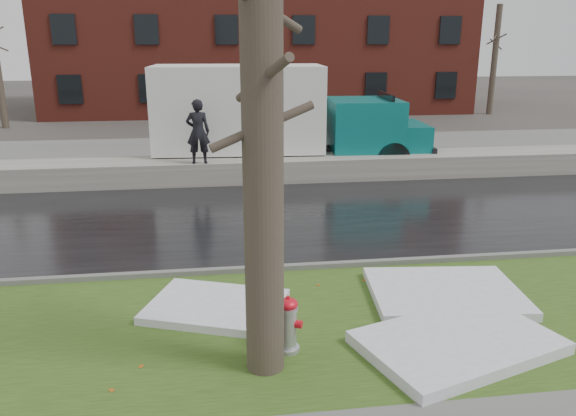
{
  "coord_description": "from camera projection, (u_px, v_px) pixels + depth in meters",
  "views": [
    {
      "loc": [
        -1.24,
        -9.28,
        4.43
      ],
      "look_at": [
        0.31,
        2.07,
        1.0
      ],
      "focal_mm": 35.0,
      "sensor_mm": 36.0,
      "label": 1
    }
  ],
  "objects": [
    {
      "name": "snow_patch_side",
      "position": [
        458.0,
        342.0,
        8.32
      ],
      "size": [
        3.23,
        2.6,
        0.18
      ],
      "primitive_type": "cube",
      "rotation": [
        0.0,
        0.0,
        0.33
      ],
      "color": "white",
      "rests_on": "verge"
    },
    {
      "name": "tree",
      "position": [
        263.0,
        132.0,
        6.93
      ],
      "size": [
        1.35,
        1.58,
        6.55
      ],
      "rotation": [
        0.0,
        0.0,
        -0.14
      ],
      "color": "brown",
      "rests_on": "verge"
    },
    {
      "name": "parking_lot",
      "position": [
        244.0,
        155.0,
        22.57
      ],
      "size": [
        60.0,
        9.0,
        0.03
      ],
      "primitive_type": "cube",
      "color": "slate",
      "rests_on": "ground"
    },
    {
      "name": "bg_tree_center",
      "position": [
        128.0,
        60.0,
        33.18
      ],
      "size": [
        1.4,
        1.62,
        6.5
      ],
      "color": "brown",
      "rests_on": "ground"
    },
    {
      "name": "snow_patch_near",
      "position": [
        445.0,
        293.0,
        9.98
      ],
      "size": [
        2.79,
        2.26,
        0.16
      ],
      "primitive_type": "cube",
      "rotation": [
        0.0,
        0.0,
        -0.1
      ],
      "color": "white",
      "rests_on": "verge"
    },
    {
      "name": "bg_tree_right",
      "position": [
        494.0,
        59.0,
        34.13
      ],
      "size": [
        1.4,
        1.62,
        6.5
      ],
      "color": "brown",
      "rests_on": "ground"
    },
    {
      "name": "curb",
      "position": [
        280.0,
        268.0,
        11.17
      ],
      "size": [
        60.0,
        0.15,
        0.14
      ],
      "primitive_type": "cube",
      "color": "slate",
      "rests_on": "ground"
    },
    {
      "name": "road",
      "position": [
        264.0,
        218.0,
        14.5
      ],
      "size": [
        60.0,
        7.0,
        0.03
      ],
      "primitive_type": "cube",
      "color": "black",
      "rests_on": "ground"
    },
    {
      "name": "worker",
      "position": [
        198.0,
        132.0,
        17.21
      ],
      "size": [
        0.73,
        0.48,
        1.98
      ],
      "primitive_type": "imported",
      "rotation": [
        0.0,
        0.0,
        3.13
      ],
      "color": "black",
      "rests_on": "snowbank"
    },
    {
      "name": "verge",
      "position": [
        297.0,
        325.0,
        9.04
      ],
      "size": [
        60.0,
        4.5,
        0.04
      ],
      "primitive_type": "cube",
      "color": "#2B4517",
      "rests_on": "ground"
    },
    {
      "name": "snowbank",
      "position": [
        251.0,
        169.0,
        18.39
      ],
      "size": [
        60.0,
        1.6,
        0.75
      ],
      "primitive_type": "cube",
      "color": "#A19D94",
      "rests_on": "ground"
    },
    {
      "name": "fire_hydrant",
      "position": [
        288.0,
        322.0,
        8.15
      ],
      "size": [
        0.43,
        0.41,
        0.88
      ],
      "rotation": [
        0.0,
        0.0,
        -0.41
      ],
      "color": "#A6A9AE",
      "rests_on": "verge"
    },
    {
      "name": "brick_building",
      "position": [
        257.0,
        31.0,
        37.54
      ],
      "size": [
        26.0,
        12.0,
        10.0
      ],
      "primitive_type": "cube",
      "color": "maroon",
      "rests_on": "ground"
    },
    {
      "name": "box_truck",
      "position": [
        272.0,
        116.0,
        19.3
      ],
      "size": [
        10.97,
        3.02,
        3.64
      ],
      "rotation": [
        0.0,
        0.0,
        -0.05
      ],
      "color": "black",
      "rests_on": "ground"
    },
    {
      "name": "ground",
      "position": [
        287.0,
        293.0,
        10.24
      ],
      "size": [
        120.0,
        120.0,
        0.0
      ],
      "primitive_type": "plane",
      "color": "#47423D",
      "rests_on": "ground"
    },
    {
      "name": "snow_patch_far",
      "position": [
        216.0,
        306.0,
        9.49
      ],
      "size": [
        2.62,
        2.27,
        0.14
      ],
      "primitive_type": "cube",
      "rotation": [
        0.0,
        0.0,
        -0.36
      ],
      "color": "white",
      "rests_on": "verge"
    }
  ]
}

